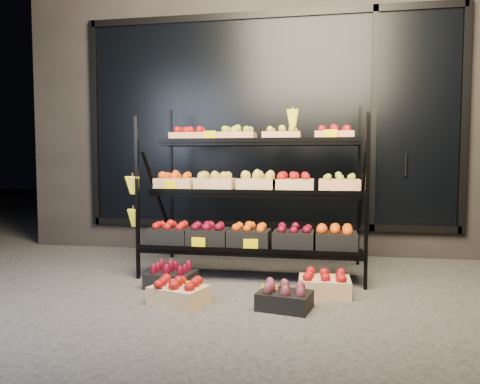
% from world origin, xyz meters
% --- Properties ---
extents(ground, '(24.00, 24.00, 0.00)m').
position_xyz_m(ground, '(0.00, 0.00, 0.00)').
color(ground, '#514F4C').
rests_on(ground, ground).
extents(building, '(6.00, 2.08, 3.50)m').
position_xyz_m(building, '(0.00, 2.59, 1.75)').
color(building, '#2D2826').
rests_on(building, ground).
extents(display_rack, '(2.18, 1.02, 1.72)m').
position_xyz_m(display_rack, '(-0.01, 0.60, 0.79)').
color(display_rack, black).
rests_on(display_rack, ground).
extents(tag_floor_a, '(0.13, 0.01, 0.12)m').
position_xyz_m(tag_floor_a, '(-0.32, -0.40, 0.06)').
color(tag_floor_a, '#F5D200').
rests_on(tag_floor_a, ground).
extents(tag_floor_b, '(0.13, 0.01, 0.12)m').
position_xyz_m(tag_floor_b, '(0.27, -0.40, 0.06)').
color(tag_floor_b, '#F5D200').
rests_on(tag_floor_b, ground).
extents(floor_crate_left, '(0.47, 0.40, 0.20)m').
position_xyz_m(floor_crate_left, '(-0.42, -0.48, 0.09)').
color(floor_crate_left, '#DAAF7D').
rests_on(floor_crate_left, ground).
extents(floor_crate_midleft, '(0.43, 0.33, 0.20)m').
position_xyz_m(floor_crate_midleft, '(-0.63, -0.05, 0.09)').
color(floor_crate_midleft, black).
rests_on(floor_crate_midleft, ground).
extents(floor_crate_midright, '(0.42, 0.32, 0.21)m').
position_xyz_m(floor_crate_midright, '(0.68, -0.05, 0.10)').
color(floor_crate_midright, '#DAAF7D').
rests_on(floor_crate_midright, ground).
extents(floor_crate_right, '(0.43, 0.35, 0.20)m').
position_xyz_m(floor_crate_right, '(0.39, -0.47, 0.09)').
color(floor_crate_right, black).
rests_on(floor_crate_right, ground).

